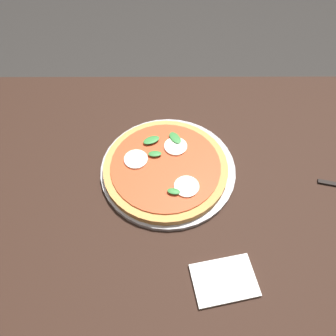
# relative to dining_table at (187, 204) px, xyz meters

# --- Properties ---
(ground_plane) EXTENTS (6.00, 6.00, 0.00)m
(ground_plane) POSITION_rel_dining_table_xyz_m (0.00, 0.00, -0.66)
(ground_plane) COLOR #2D2B28
(dining_table) EXTENTS (1.44, 0.83, 0.77)m
(dining_table) POSITION_rel_dining_table_xyz_m (0.00, 0.00, 0.00)
(dining_table) COLOR black
(dining_table) RESTS_ON ground_plane
(serving_tray) EXTENTS (0.35, 0.35, 0.01)m
(serving_tray) POSITION_rel_dining_table_xyz_m (0.05, -0.04, 0.12)
(serving_tray) COLOR #B2B2B7
(serving_tray) RESTS_ON dining_table
(pizza) EXTENTS (0.31, 0.31, 0.03)m
(pizza) POSITION_rel_dining_table_xyz_m (0.06, -0.03, 0.13)
(pizza) COLOR tan
(pizza) RESTS_ON serving_tray
(napkin) EXTENTS (0.14, 0.11, 0.01)m
(napkin) POSITION_rel_dining_table_xyz_m (-0.06, 0.24, 0.11)
(napkin) COLOR white
(napkin) RESTS_ON dining_table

